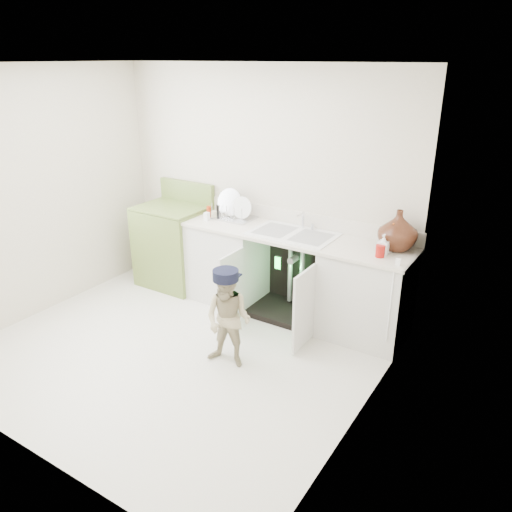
{
  "coord_description": "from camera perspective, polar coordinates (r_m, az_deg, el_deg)",
  "views": [
    {
      "loc": [
        2.74,
        -2.96,
        2.55
      ],
      "look_at": [
        0.43,
        0.7,
        0.81
      ],
      "focal_mm": 35.0,
      "sensor_mm": 36.0,
      "label": 1
    }
  ],
  "objects": [
    {
      "name": "counter_run",
      "position": [
        5.13,
        4.61,
        -1.94
      ],
      "size": [
        2.44,
        1.02,
        1.27
      ],
      "color": "silver",
      "rests_on": "ground"
    },
    {
      "name": "room_shell",
      "position": [
        4.24,
        -10.07,
        3.68
      ],
      "size": [
        6.0,
        5.5,
        1.26
      ],
      "color": "beige",
      "rests_on": "ground"
    },
    {
      "name": "repair_worker",
      "position": [
        4.33,
        -3.19,
        -7.11
      ],
      "size": [
        0.47,
        0.95,
        0.89
      ],
      "rotation": [
        0.0,
        0.0,
        0.14
      ],
      "color": "tan",
      "rests_on": "ground"
    },
    {
      "name": "ground",
      "position": [
        4.77,
        -9.07,
        -10.73
      ],
      "size": [
        3.5,
        3.5,
        0.0
      ],
      "primitive_type": "plane",
      "color": "beige",
      "rests_on": "ground"
    },
    {
      "name": "avocado_stove",
      "position": [
        5.95,
        -9.32,
        1.35
      ],
      "size": [
        0.77,
        0.65,
        1.19
      ],
      "color": "olive",
      "rests_on": "ground"
    }
  ]
}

